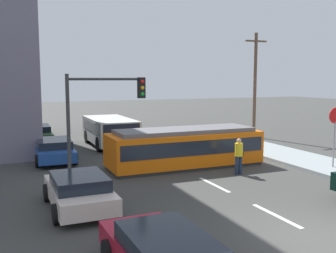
{
  "coord_description": "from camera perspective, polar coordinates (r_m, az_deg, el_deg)",
  "views": [
    {
      "loc": [
        -7.94,
        -7.79,
        4.37
      ],
      "look_at": [
        -0.72,
        9.2,
        2.12
      ],
      "focal_mm": 41.82,
      "sensor_mm": 36.0,
      "label": 1
    }
  ],
  "objects": [
    {
      "name": "city_bus",
      "position": [
        25.87,
        -8.45,
        -0.53
      ],
      "size": [
        2.55,
        5.53,
        1.81
      ],
      "color": "#AFB5AC",
      "rests_on": "ground"
    },
    {
      "name": "parked_sedan_furthest",
      "position": [
        28.64,
        -18.48,
        -0.93
      ],
      "size": [
        2.04,
        4.58,
        1.19
      ],
      "color": "#3F6832",
      "rests_on": "ground"
    },
    {
      "name": "stop_sign",
      "position": [
        20.32,
        23.16,
        0.24
      ],
      "size": [
        0.76,
        0.07,
        2.88
      ],
      "color": "gray",
      "rests_on": "sidewalk_curb_right"
    },
    {
      "name": "parked_sedan_mid",
      "position": [
        13.69,
        -12.83,
        -9.11
      ],
      "size": [
        2.07,
        4.08,
        1.19
      ],
      "color": "beige",
      "rests_on": "ground"
    },
    {
      "name": "parked_sedan_far",
      "position": [
        21.83,
        -16.32,
        -3.22
      ],
      "size": [
        2.13,
        4.59,
        1.19
      ],
      "color": "#1E4694",
      "rests_on": "ground"
    },
    {
      "name": "lane_stripe_4",
      "position": [
        30.77,
        -7.83,
        -1.28
      ],
      "size": [
        0.16,
        2.4,
        0.01
      ],
      "primitive_type": "cube",
      "color": "silver",
      "rests_on": "ground"
    },
    {
      "name": "streetcar_tram",
      "position": [
        19.58,
        2.46,
        -2.99
      ],
      "size": [
        7.71,
        2.56,
        1.93
      ],
      "color": "orange",
      "rests_on": "ground"
    },
    {
      "name": "lane_stripe_3",
      "position": [
        25.1,
        -4.22,
        -3.09
      ],
      "size": [
        0.16,
        2.4,
        0.01
      ],
      "primitive_type": "cube",
      "color": "silver",
      "rests_on": "ground"
    },
    {
      "name": "lane_stripe_1",
      "position": [
        13.35,
        15.49,
        -12.41
      ],
      "size": [
        0.16,
        2.4,
        0.01
      ],
      "primitive_type": "cube",
      "color": "silver",
      "rests_on": "ground"
    },
    {
      "name": "lane_stripe_2",
      "position": [
        16.51,
        6.74,
        -8.44
      ],
      "size": [
        0.16,
        2.4,
        0.01
      ],
      "primitive_type": "cube",
      "color": "silver",
      "rests_on": "ground"
    },
    {
      "name": "traffic_light_mast",
      "position": [
        15.52,
        -9.6,
        2.69
      ],
      "size": [
        3.16,
        0.33,
        4.57
      ],
      "color": "#333333",
      "rests_on": "ground"
    },
    {
      "name": "pedestrian_crossing",
      "position": [
        18.28,
        10.29,
        -3.97
      ],
      "size": [
        0.49,
        0.36,
        1.67
      ],
      "color": "#1E2B43",
      "rests_on": "ground"
    },
    {
      "name": "ground_plane",
      "position": [
        19.97,
        1.01,
        -5.7
      ],
      "size": [
        120.0,
        120.0,
        0.0
      ],
      "primitive_type": "plane",
      "color": "#3C3C39"
    },
    {
      "name": "utility_pole_mid",
      "position": [
        29.97,
        12.56,
        6.16
      ],
      "size": [
        1.8,
        0.24,
        7.74
      ],
      "color": "brown",
      "rests_on": "ground"
    }
  ]
}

